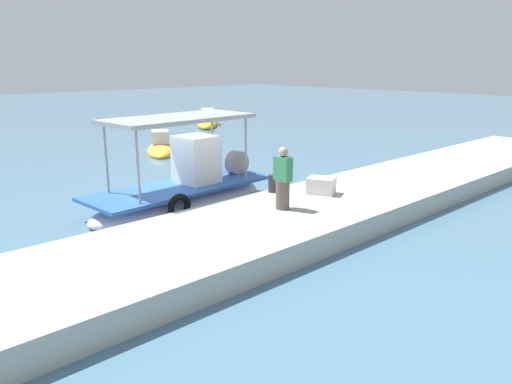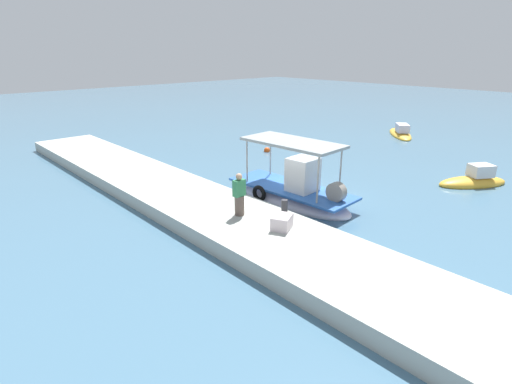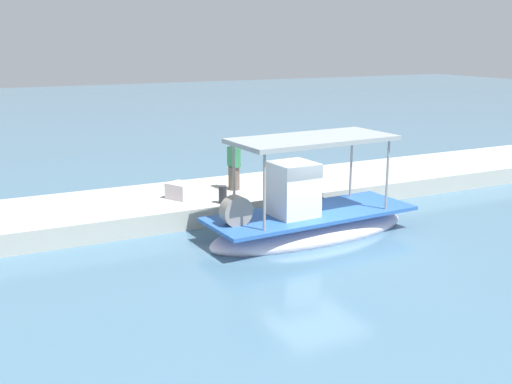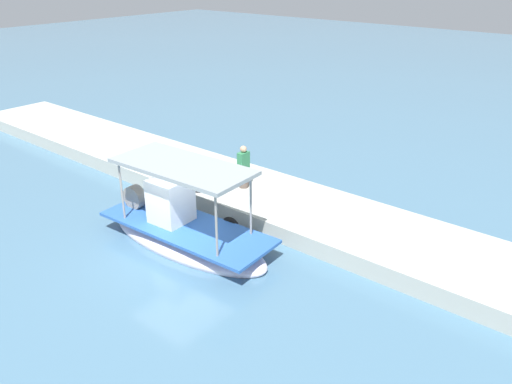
# 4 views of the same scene
# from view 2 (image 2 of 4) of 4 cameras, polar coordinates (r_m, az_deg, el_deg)

# --- Properties ---
(ground_plane) EXTENTS (120.00, 120.00, 0.00)m
(ground_plane) POSITION_cam_2_polar(r_m,az_deg,el_deg) (18.15, 5.83, -1.10)
(ground_plane) COLOR #486F8A
(dock_quay) EXTENTS (36.00, 3.66, 0.59)m
(dock_quay) POSITION_cam_2_polar(r_m,az_deg,el_deg) (15.40, -4.37, -3.76)
(dock_quay) COLOR #B0B4AB
(dock_quay) RESTS_ON ground_plane
(main_fishing_boat) EXTENTS (6.23, 2.44, 3.09)m
(main_fishing_boat) POSITION_cam_2_polar(r_m,az_deg,el_deg) (17.70, 5.24, 0.03)
(main_fishing_boat) COLOR silver
(main_fishing_boat) RESTS_ON ground_plane
(fisherman_near_bollard) EXTENTS (0.37, 0.47, 1.61)m
(fisherman_near_bollard) POSITION_cam_2_polar(r_m,az_deg,el_deg) (14.67, -2.40, -0.63)
(fisherman_near_bollard) COLOR brown
(fisherman_near_bollard) RESTS_ON dock_quay
(mooring_bollard) EXTENTS (0.24, 0.24, 0.52)m
(mooring_bollard) POSITION_cam_2_polar(r_m,az_deg,el_deg) (15.05, 4.09, -2.05)
(mooring_bollard) COLOR #2D2D33
(mooring_bollard) RESTS_ON dock_quay
(cargo_crate) EXTENTS (0.88, 0.95, 0.48)m
(cargo_crate) POSITION_cam_2_polar(r_m,az_deg,el_deg) (13.76, 3.72, -4.30)
(cargo_crate) COLOR silver
(cargo_crate) RESTS_ON dock_quay
(marker_buoy) EXTENTS (0.41, 0.41, 0.41)m
(marker_buoy) POSITION_cam_2_polar(r_m,az_deg,el_deg) (26.63, 1.58, 5.96)
(marker_buoy) COLOR #E55117
(marker_buoy) RESTS_ON ground_plane
(moored_boat_near) EXTENTS (4.08, 4.49, 1.21)m
(moored_boat_near) POSITION_cam_2_polar(r_m,az_deg,el_deg) (33.78, 19.94, 7.86)
(moored_boat_near) COLOR gold
(moored_boat_near) RESTS_ON ground_plane
(moored_boat_far) EXTENTS (3.04, 3.76, 1.28)m
(moored_boat_far) POSITION_cam_2_polar(r_m,az_deg,el_deg) (22.78, 28.62, 1.35)
(moored_boat_far) COLOR gold
(moored_boat_far) RESTS_ON ground_plane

